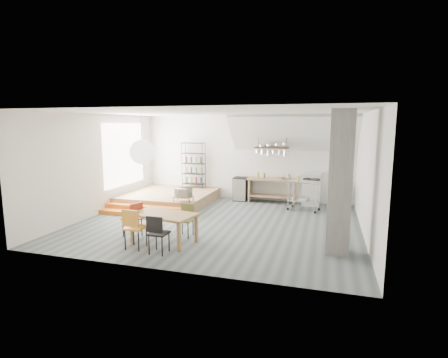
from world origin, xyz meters
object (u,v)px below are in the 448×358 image
(stove, at_px, (311,192))
(dining_table, at_px, (164,216))
(rolling_cart, at_px, (304,192))
(mini_fridge, at_px, (241,189))

(stove, bearing_deg, dining_table, -122.17)
(dining_table, xyz_separation_m, rolling_cart, (3.05, 4.27, -0.01))
(stove, distance_m, mini_fridge, 2.60)
(mini_fridge, bearing_deg, stove, -0.97)
(rolling_cart, bearing_deg, dining_table, -112.06)
(dining_table, xyz_separation_m, mini_fridge, (0.64, 5.20, -0.21))
(stove, bearing_deg, mini_fridge, 179.03)
(dining_table, height_order, mini_fridge, mini_fridge)
(dining_table, distance_m, mini_fridge, 5.24)
(rolling_cart, relative_size, mini_fridge, 1.24)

